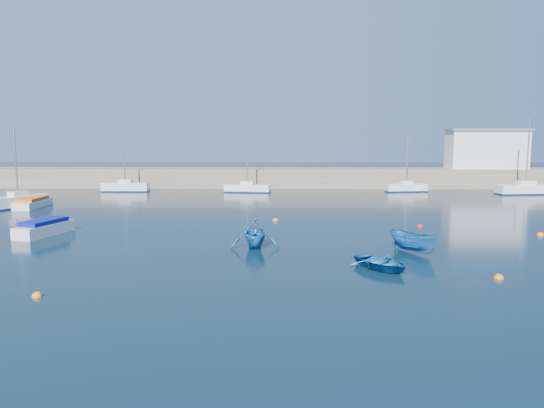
{
  "coord_description": "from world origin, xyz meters",
  "views": [
    {
      "loc": [
        2.62,
        -25.73,
        7.21
      ],
      "look_at": [
        1.83,
        16.59,
        1.6
      ],
      "focal_mm": 35.0,
      "sensor_mm": 36.0,
      "label": 1
    }
  ],
  "objects_px": {
    "sailboat_6": "(247,188)",
    "dinghy_center": "(381,263)",
    "dinghy_left": "(255,233)",
    "motorboat_2": "(33,203)",
    "dinghy_right": "(414,242)",
    "sailboat_7": "(406,187)",
    "sailboat_5": "(125,187)",
    "motorboat_1": "(44,228)",
    "harbor_office": "(486,150)",
    "sailboat_3": "(18,201)",
    "sailboat_8": "(526,189)"
  },
  "relations": [
    {
      "from": "motorboat_2",
      "to": "dinghy_right",
      "type": "relative_size",
      "value": 1.44
    },
    {
      "from": "sailboat_3",
      "to": "sailboat_8",
      "type": "relative_size",
      "value": 0.86
    },
    {
      "from": "sailboat_5",
      "to": "dinghy_left",
      "type": "height_order",
      "value": "sailboat_5"
    },
    {
      "from": "sailboat_5",
      "to": "sailboat_7",
      "type": "height_order",
      "value": "sailboat_5"
    },
    {
      "from": "motorboat_1",
      "to": "dinghy_center",
      "type": "height_order",
      "value": "motorboat_1"
    },
    {
      "from": "harbor_office",
      "to": "dinghy_left",
      "type": "relative_size",
      "value": 2.79
    },
    {
      "from": "sailboat_5",
      "to": "dinghy_center",
      "type": "relative_size",
      "value": 2.24
    },
    {
      "from": "sailboat_6",
      "to": "sailboat_8",
      "type": "distance_m",
      "value": 33.69
    },
    {
      "from": "sailboat_3",
      "to": "motorboat_2",
      "type": "distance_m",
      "value": 1.51
    },
    {
      "from": "sailboat_7",
      "to": "dinghy_left",
      "type": "distance_m",
      "value": 37.49
    },
    {
      "from": "sailboat_3",
      "to": "sailboat_5",
      "type": "relative_size",
      "value": 1.01
    },
    {
      "from": "dinghy_center",
      "to": "dinghy_left",
      "type": "relative_size",
      "value": 0.96
    },
    {
      "from": "motorboat_2",
      "to": "dinghy_left",
      "type": "height_order",
      "value": "dinghy_left"
    },
    {
      "from": "sailboat_6",
      "to": "dinghy_left",
      "type": "bearing_deg",
      "value": -168.42
    },
    {
      "from": "dinghy_center",
      "to": "dinghy_right",
      "type": "distance_m",
      "value": 4.99
    },
    {
      "from": "sailboat_7",
      "to": "sailboat_8",
      "type": "bearing_deg",
      "value": -107.65
    },
    {
      "from": "harbor_office",
      "to": "dinghy_left",
      "type": "height_order",
      "value": "harbor_office"
    },
    {
      "from": "harbor_office",
      "to": "sailboat_3",
      "type": "distance_m",
      "value": 57.33
    },
    {
      "from": "harbor_office",
      "to": "motorboat_1",
      "type": "height_order",
      "value": "harbor_office"
    },
    {
      "from": "dinghy_right",
      "to": "sailboat_6",
      "type": "bearing_deg",
      "value": 74.18
    },
    {
      "from": "sailboat_3",
      "to": "dinghy_center",
      "type": "relative_size",
      "value": 2.28
    },
    {
      "from": "sailboat_6",
      "to": "dinghy_center",
      "type": "relative_size",
      "value": 2.16
    },
    {
      "from": "sailboat_3",
      "to": "sailboat_8",
      "type": "xyz_separation_m",
      "value": [
        55.38,
        12.59,
        0.0
      ]
    },
    {
      "from": "harbor_office",
      "to": "sailboat_3",
      "type": "relative_size",
      "value": 1.28
    },
    {
      "from": "harbor_office",
      "to": "dinghy_center",
      "type": "height_order",
      "value": "harbor_office"
    },
    {
      "from": "dinghy_left",
      "to": "dinghy_right",
      "type": "relative_size",
      "value": 1.04
    },
    {
      "from": "sailboat_7",
      "to": "dinghy_right",
      "type": "distance_m",
      "value": 35.29
    },
    {
      "from": "sailboat_8",
      "to": "dinghy_left",
      "type": "xyz_separation_m",
      "value": [
        -31.08,
        -30.71,
        0.31
      ]
    },
    {
      "from": "harbor_office",
      "to": "sailboat_6",
      "type": "distance_m",
      "value": 32.61
    },
    {
      "from": "sailboat_5",
      "to": "motorboat_2",
      "type": "height_order",
      "value": "sailboat_5"
    },
    {
      "from": "motorboat_1",
      "to": "sailboat_8",
      "type": "bearing_deg",
      "value": 46.97
    },
    {
      "from": "dinghy_right",
      "to": "sailboat_7",
      "type": "bearing_deg",
      "value": 41.55
    },
    {
      "from": "dinghy_left",
      "to": "motorboat_2",
      "type": "bearing_deg",
      "value": 138.0
    },
    {
      "from": "dinghy_center",
      "to": "dinghy_right",
      "type": "xyz_separation_m",
      "value": [
        2.73,
        4.16,
        0.31
      ]
    },
    {
      "from": "dinghy_center",
      "to": "dinghy_right",
      "type": "height_order",
      "value": "dinghy_right"
    },
    {
      "from": "sailboat_7",
      "to": "motorboat_2",
      "type": "bearing_deg",
      "value": 103.5
    },
    {
      "from": "sailboat_5",
      "to": "dinghy_center",
      "type": "xyz_separation_m",
      "value": [
        25.09,
        -38.2,
        -0.25
      ]
    },
    {
      "from": "sailboat_3",
      "to": "sailboat_6",
      "type": "distance_m",
      "value": 25.92
    },
    {
      "from": "sailboat_8",
      "to": "motorboat_1",
      "type": "height_order",
      "value": "sailboat_8"
    },
    {
      "from": "dinghy_center",
      "to": "sailboat_5",
      "type": "bearing_deg",
      "value": 89.25
    },
    {
      "from": "dinghy_center",
      "to": "motorboat_1",
      "type": "bearing_deg",
      "value": 123.44
    },
    {
      "from": "sailboat_6",
      "to": "sailboat_8",
      "type": "xyz_separation_m",
      "value": [
        33.65,
        -1.54,
        0.1
      ]
    },
    {
      "from": "sailboat_7",
      "to": "dinghy_left",
      "type": "height_order",
      "value": "sailboat_7"
    },
    {
      "from": "motorboat_1",
      "to": "sailboat_6",
      "type": "bearing_deg",
      "value": 82.72
    },
    {
      "from": "harbor_office",
      "to": "sailboat_5",
      "type": "distance_m",
      "value": 47.67
    },
    {
      "from": "sailboat_3",
      "to": "motorboat_2",
      "type": "bearing_deg",
      "value": 22.23
    },
    {
      "from": "sailboat_3",
      "to": "dinghy_left",
      "type": "height_order",
      "value": "sailboat_3"
    },
    {
      "from": "motorboat_2",
      "to": "dinghy_left",
      "type": "relative_size",
      "value": 1.39
    },
    {
      "from": "sailboat_8",
      "to": "dinghy_center",
      "type": "height_order",
      "value": "sailboat_8"
    },
    {
      "from": "harbor_office",
      "to": "sailboat_3",
      "type": "bearing_deg",
      "value": -159.13
    }
  ]
}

